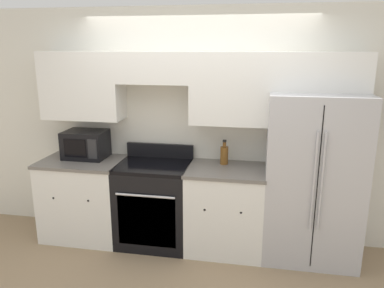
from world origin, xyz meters
TOP-DOWN VIEW (x-y plane):
  - ground_plane at (0.00, 0.00)m, footprint 12.00×12.00m
  - wall_back at (0.02, 0.59)m, footprint 8.00×0.39m
  - lower_cabinets_left at (-1.27, 0.31)m, footprint 0.93×0.64m
  - lower_cabinets_right at (0.37, 0.31)m, footprint 0.83×0.64m
  - oven_range at (-0.43, 0.31)m, footprint 0.79×0.65m
  - refrigerator at (1.25, 0.39)m, footprint 0.95×0.81m
  - microwave at (-1.26, 0.42)m, footprint 0.47×0.36m
  - bottle at (0.33, 0.47)m, footprint 0.09×0.09m

SIDE VIEW (x-z plane):
  - ground_plane at x=0.00m, z-range 0.00..0.00m
  - lower_cabinets_left at x=-1.27m, z-range 0.00..0.93m
  - lower_cabinets_right at x=0.37m, z-range 0.00..0.93m
  - oven_range at x=-0.43m, z-range -0.07..1.02m
  - refrigerator at x=1.25m, z-range 0.00..1.74m
  - bottle at x=0.33m, z-range 0.90..1.17m
  - microwave at x=-1.26m, z-range 0.93..1.25m
  - wall_back at x=0.02m, z-range 0.18..2.78m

